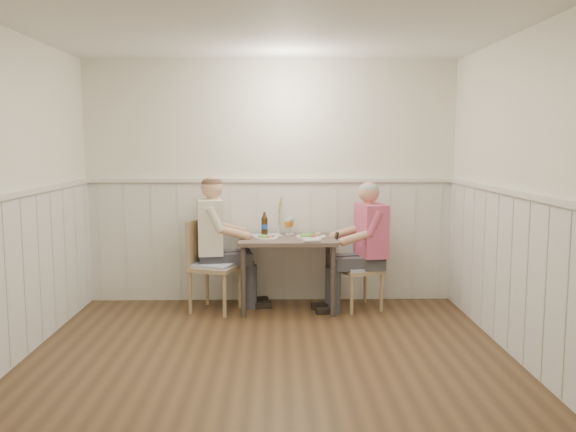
% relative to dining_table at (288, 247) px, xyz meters
% --- Properties ---
extents(ground_plane, '(4.50, 4.50, 0.00)m').
position_rel_dining_table_xyz_m(ground_plane, '(-0.18, -1.84, -0.65)').
color(ground_plane, '#46321E').
extents(room_shell, '(4.04, 4.54, 2.60)m').
position_rel_dining_table_xyz_m(room_shell, '(-0.18, -1.84, 0.86)').
color(room_shell, white).
rests_on(room_shell, ground).
extents(wainscot, '(4.00, 4.49, 1.34)m').
position_rel_dining_table_xyz_m(wainscot, '(-0.18, -1.15, 0.04)').
color(wainscot, white).
rests_on(wainscot, ground).
extents(dining_table, '(0.99, 0.70, 0.75)m').
position_rel_dining_table_xyz_m(dining_table, '(0.00, 0.00, 0.00)').
color(dining_table, '#4C3D35').
rests_on(dining_table, ground).
extents(chair_right, '(0.52, 0.52, 0.85)m').
position_rel_dining_table_xyz_m(chair_right, '(0.79, 0.00, -0.19)').
color(chair_right, '#9A7755').
rests_on(chair_right, ground).
extents(chair_left, '(0.57, 0.57, 0.94)m').
position_rel_dining_table_xyz_m(chair_left, '(-0.80, -0.04, -0.14)').
color(chair_left, '#9A7755').
rests_on(chair_left, ground).
extents(man_in_pink, '(0.68, 0.48, 1.35)m').
position_rel_dining_table_xyz_m(man_in_pink, '(0.82, -0.02, -0.09)').
color(man_in_pink, '#3F3F47').
rests_on(man_in_pink, ground).
extents(diner_cream, '(0.70, 0.49, 1.41)m').
position_rel_dining_table_xyz_m(diner_cream, '(-0.77, 0.06, -0.06)').
color(diner_cream, '#3F3F47').
rests_on(diner_cream, ground).
extents(plate_man, '(0.31, 0.31, 0.08)m').
position_rel_dining_table_xyz_m(plate_man, '(0.23, -0.01, 0.12)').
color(plate_man, white).
rests_on(plate_man, dining_table).
extents(plate_diner, '(0.24, 0.24, 0.06)m').
position_rel_dining_table_xyz_m(plate_diner, '(-0.23, -0.04, 0.12)').
color(plate_diner, white).
rests_on(plate_diner, dining_table).
extents(beer_glass_a, '(0.07, 0.07, 0.18)m').
position_rel_dining_table_xyz_m(beer_glass_a, '(0.04, 0.25, 0.22)').
color(beer_glass_a, silver).
rests_on(beer_glass_a, dining_table).
extents(beer_glass_b, '(0.07, 0.07, 0.17)m').
position_rel_dining_table_xyz_m(beer_glass_b, '(0.00, 0.20, 0.21)').
color(beer_glass_b, silver).
rests_on(beer_glass_b, dining_table).
extents(beer_bottle, '(0.07, 0.07, 0.25)m').
position_rel_dining_table_xyz_m(beer_bottle, '(-0.24, 0.17, 0.21)').
color(beer_bottle, '#32200E').
rests_on(beer_bottle, dining_table).
extents(rolled_napkin, '(0.18, 0.08, 0.04)m').
position_rel_dining_table_xyz_m(rolled_napkin, '(0.23, -0.30, 0.12)').
color(rolled_napkin, white).
rests_on(rolled_napkin, dining_table).
extents(grass_vase, '(0.05, 0.05, 0.42)m').
position_rel_dining_table_xyz_m(grass_vase, '(-0.10, 0.30, 0.28)').
color(grass_vase, silver).
rests_on(grass_vase, dining_table).
extents(gingham_mat, '(0.37, 0.32, 0.01)m').
position_rel_dining_table_xyz_m(gingham_mat, '(-0.23, 0.17, 0.10)').
color(gingham_mat, '#6276B5').
rests_on(gingham_mat, dining_table).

